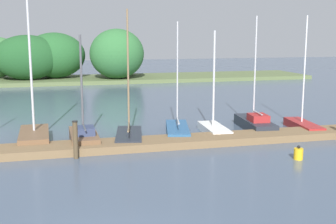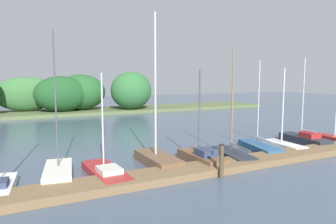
{
  "view_description": "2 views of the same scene",
  "coord_description": "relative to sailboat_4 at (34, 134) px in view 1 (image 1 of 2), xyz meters",
  "views": [
    {
      "loc": [
        -1.0,
        -9.29,
        5.2
      ],
      "look_at": [
        4.17,
        10.83,
        1.5
      ],
      "focal_mm": 47.01,
      "sensor_mm": 36.0,
      "label": 1
    },
    {
      "loc": [
        -8.58,
        -1.91,
        4.63
      ],
      "look_at": [
        -1.95,
        11.41,
        2.99
      ],
      "focal_mm": 31.59,
      "sensor_mm": 36.0,
      "label": 2
    }
  ],
  "objects": [
    {
      "name": "far_shore",
      "position": [
        -3.19,
        27.36,
        2.24
      ],
      "size": [
        56.09,
        8.53,
        6.92
      ],
      "color": "#56663D",
      "rests_on": "ground"
    },
    {
      "name": "mooring_piling_1",
      "position": [
        1.82,
        -3.42,
        0.42
      ],
      "size": [
        0.24,
        0.24,
        1.62
      ],
      "color": "#4C3D28",
      "rests_on": "ground"
    },
    {
      "name": "dock_pier",
      "position": [
        2.11,
        -2.32,
        -0.23
      ],
      "size": [
        28.2,
        1.8,
        0.35
      ],
      "color": "brown",
      "rests_on": "ground"
    },
    {
      "name": "sailboat_8",
      "position": [
        9.1,
        -0.4,
        -0.09
      ],
      "size": [
        1.23,
        3.37,
        5.38
      ],
      "rotation": [
        0.0,
        0.0,
        1.51
      ],
      "color": "white",
      "rests_on": "ground"
    },
    {
      "name": "sailboat_7",
      "position": [
        7.18,
        -0.15,
        -0.13
      ],
      "size": [
        1.91,
        4.1,
        5.82
      ],
      "rotation": [
        0.0,
        0.0,
        1.35
      ],
      "color": "#285684",
      "rests_on": "ground"
    },
    {
      "name": "sailboat_9",
      "position": [
        11.65,
        0.04,
        -0.03
      ],
      "size": [
        1.63,
        4.22,
        6.15
      ],
      "rotation": [
        0.0,
        0.0,
        1.47
      ],
      "color": "#232833",
      "rests_on": "ground"
    },
    {
      "name": "channel_buoy_0",
      "position": [
        10.86,
        -5.89,
        -0.15
      ],
      "size": [
        0.38,
        0.38,
        0.61
      ],
      "color": "gold",
      "rests_on": "ground"
    },
    {
      "name": "sailboat_4",
      "position": [
        0.0,
        0.0,
        0.0
      ],
      "size": [
        1.43,
        3.9,
        8.15
      ],
      "rotation": [
        0.0,
        0.0,
        1.59
      ],
      "color": "brown",
      "rests_on": "ground"
    },
    {
      "name": "sailboat_6",
      "position": [
        4.52,
        -0.82,
        -0.11
      ],
      "size": [
        1.84,
        3.87,
        6.37
      ],
      "rotation": [
        0.0,
        0.0,
        1.39
      ],
      "color": "#232833",
      "rests_on": "ground"
    },
    {
      "name": "sailboat_5",
      "position": [
        2.31,
        -0.86,
        -0.03
      ],
      "size": [
        1.29,
        3.65,
        5.17
      ],
      "rotation": [
        0.0,
        0.0,
        1.58
      ],
      "color": "brown",
      "rests_on": "ground"
    },
    {
      "name": "sailboat_10",
      "position": [
        14.14,
        -0.76,
        -0.11
      ],
      "size": [
        1.31,
        3.64,
        6.17
      ],
      "rotation": [
        0.0,
        0.0,
        1.46
      ],
      "color": "maroon",
      "rests_on": "ground"
    }
  ]
}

